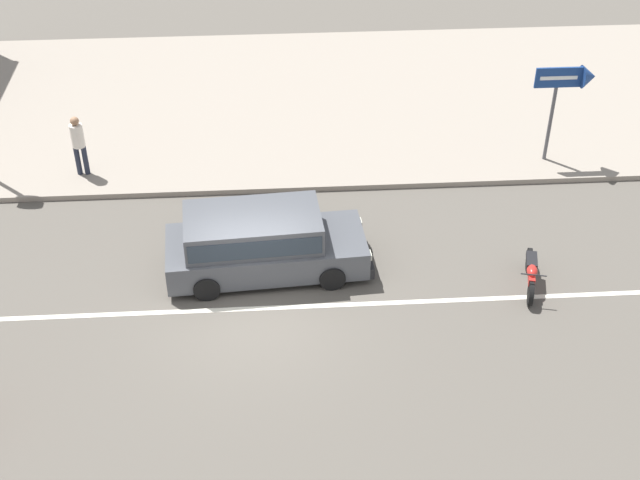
{
  "coord_description": "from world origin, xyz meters",
  "views": [
    {
      "loc": [
        0.46,
        -15.05,
        12.96
      ],
      "look_at": [
        1.51,
        1.39,
        0.8
      ],
      "focal_mm": 50.0,
      "sensor_mm": 36.0,
      "label": 1
    }
  ],
  "objects_px": {
    "minivan_dark_grey_2": "(260,241)",
    "pedestrian_mid_kerb": "(78,141)",
    "arrow_signboard": "(578,82)",
    "motorcycle_1": "(531,272)"
  },
  "relations": [
    {
      "from": "minivan_dark_grey_2",
      "to": "motorcycle_1",
      "type": "distance_m",
      "value": 6.19
    },
    {
      "from": "motorcycle_1",
      "to": "arrow_signboard",
      "type": "height_order",
      "value": "arrow_signboard"
    },
    {
      "from": "motorcycle_1",
      "to": "pedestrian_mid_kerb",
      "type": "height_order",
      "value": "pedestrian_mid_kerb"
    },
    {
      "from": "minivan_dark_grey_2",
      "to": "pedestrian_mid_kerb",
      "type": "xyz_separation_m",
      "value": [
        -4.73,
        4.3,
        0.31
      ]
    },
    {
      "from": "minivan_dark_grey_2",
      "to": "arrow_signboard",
      "type": "xyz_separation_m",
      "value": [
        8.4,
        4.23,
        1.63
      ]
    },
    {
      "from": "minivan_dark_grey_2",
      "to": "arrow_signboard",
      "type": "height_order",
      "value": "arrow_signboard"
    },
    {
      "from": "minivan_dark_grey_2",
      "to": "motorcycle_1",
      "type": "bearing_deg",
      "value": -9.42
    },
    {
      "from": "minivan_dark_grey_2",
      "to": "motorcycle_1",
      "type": "xyz_separation_m",
      "value": [
        6.09,
        -1.01,
        -0.43
      ]
    },
    {
      "from": "minivan_dark_grey_2",
      "to": "arrow_signboard",
      "type": "bearing_deg",
      "value": 26.75
    },
    {
      "from": "pedestrian_mid_kerb",
      "to": "minivan_dark_grey_2",
      "type": "bearing_deg",
      "value": -42.23
    }
  ]
}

